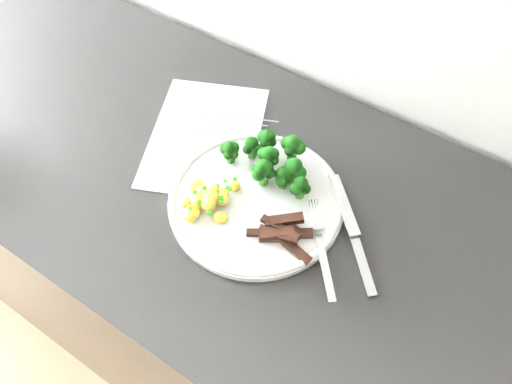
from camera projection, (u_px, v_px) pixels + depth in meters
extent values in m
cube|color=black|center=(234.00, 291.00, 1.23)|extent=(2.39, 0.60, 0.90)
cube|color=white|center=(205.00, 136.00, 0.93)|extent=(0.29, 0.33, 0.00)
cube|color=slate|center=(244.00, 118.00, 0.95)|extent=(0.12, 0.06, 0.00)
cube|color=slate|center=(235.00, 122.00, 0.94)|extent=(0.12, 0.05, 0.00)
cube|color=slate|center=(226.00, 126.00, 0.94)|extent=(0.11, 0.05, 0.00)
cube|color=slate|center=(216.00, 130.00, 0.93)|extent=(0.11, 0.05, 0.00)
cube|color=slate|center=(206.00, 135.00, 0.92)|extent=(0.10, 0.05, 0.00)
cube|color=slate|center=(196.00, 139.00, 0.92)|extent=(0.10, 0.05, 0.00)
cylinder|color=white|center=(256.00, 201.00, 0.83)|extent=(0.29, 0.29, 0.01)
torus|color=white|center=(256.00, 199.00, 0.83)|extent=(0.29, 0.29, 0.01)
cylinder|color=#285C1B|center=(269.00, 164.00, 0.85)|extent=(0.02, 0.02, 0.02)
sphere|color=black|center=(274.00, 160.00, 0.83)|extent=(0.02, 0.02, 0.02)
sphere|color=black|center=(273.00, 154.00, 0.84)|extent=(0.02, 0.02, 0.02)
sphere|color=black|center=(264.00, 154.00, 0.84)|extent=(0.02, 0.02, 0.02)
sphere|color=black|center=(267.00, 162.00, 0.83)|extent=(0.02, 0.02, 0.02)
sphere|color=black|center=(269.00, 154.00, 0.83)|extent=(0.03, 0.03, 0.03)
cylinder|color=#285C1B|center=(293.00, 177.00, 0.84)|extent=(0.02, 0.02, 0.02)
sphere|color=black|center=(299.00, 173.00, 0.82)|extent=(0.02, 0.02, 0.02)
sphere|color=black|center=(295.00, 165.00, 0.83)|extent=(0.02, 0.02, 0.02)
sphere|color=black|center=(288.00, 173.00, 0.82)|extent=(0.02, 0.02, 0.02)
sphere|color=black|center=(294.00, 166.00, 0.82)|extent=(0.03, 0.03, 0.03)
cylinder|color=#285C1B|center=(252.00, 152.00, 0.87)|extent=(0.01, 0.01, 0.02)
sphere|color=black|center=(256.00, 149.00, 0.86)|extent=(0.02, 0.02, 0.02)
sphere|color=black|center=(251.00, 143.00, 0.87)|extent=(0.02, 0.02, 0.02)
sphere|color=black|center=(248.00, 149.00, 0.86)|extent=(0.02, 0.02, 0.02)
sphere|color=black|center=(252.00, 144.00, 0.86)|extent=(0.02, 0.02, 0.02)
cylinder|color=#285C1B|center=(292.00, 153.00, 0.86)|extent=(0.02, 0.02, 0.02)
sphere|color=black|center=(299.00, 148.00, 0.84)|extent=(0.02, 0.02, 0.02)
sphere|color=black|center=(296.00, 142.00, 0.85)|extent=(0.02, 0.02, 0.02)
sphere|color=black|center=(287.00, 143.00, 0.85)|extent=(0.02, 0.02, 0.02)
sphere|color=black|center=(289.00, 151.00, 0.84)|extent=(0.02, 0.02, 0.02)
sphere|color=black|center=(293.00, 143.00, 0.84)|extent=(0.03, 0.03, 0.03)
cylinder|color=#285C1B|center=(268.00, 145.00, 0.87)|extent=(0.01, 0.01, 0.02)
sphere|color=black|center=(272.00, 142.00, 0.86)|extent=(0.02, 0.02, 0.02)
sphere|color=black|center=(270.00, 136.00, 0.86)|extent=(0.02, 0.02, 0.02)
sphere|color=black|center=(263.00, 136.00, 0.86)|extent=(0.02, 0.02, 0.02)
sphere|color=black|center=(265.00, 143.00, 0.85)|extent=(0.02, 0.02, 0.02)
sphere|color=black|center=(268.00, 136.00, 0.85)|extent=(0.02, 0.02, 0.02)
cylinder|color=#285C1B|center=(300.00, 192.00, 0.83)|extent=(0.01, 0.01, 0.02)
sphere|color=black|center=(306.00, 189.00, 0.81)|extent=(0.02, 0.02, 0.02)
sphere|color=black|center=(300.00, 182.00, 0.82)|extent=(0.02, 0.02, 0.02)
sphere|color=black|center=(296.00, 189.00, 0.81)|extent=(0.02, 0.02, 0.02)
sphere|color=black|center=(301.00, 184.00, 0.81)|extent=(0.02, 0.02, 0.02)
cylinder|color=#285C1B|center=(231.00, 157.00, 0.87)|extent=(0.01, 0.01, 0.02)
sphere|color=black|center=(234.00, 154.00, 0.85)|extent=(0.02, 0.02, 0.02)
sphere|color=black|center=(234.00, 148.00, 0.86)|extent=(0.02, 0.02, 0.02)
sphere|color=black|center=(225.00, 149.00, 0.86)|extent=(0.02, 0.02, 0.02)
sphere|color=black|center=(228.00, 155.00, 0.85)|extent=(0.02, 0.02, 0.02)
sphere|color=black|center=(230.00, 148.00, 0.85)|extent=(0.02, 0.02, 0.02)
cylinder|color=#285C1B|center=(263.00, 178.00, 0.84)|extent=(0.02, 0.02, 0.02)
sphere|color=black|center=(270.00, 173.00, 0.82)|extent=(0.02, 0.02, 0.02)
sphere|color=black|center=(266.00, 166.00, 0.83)|extent=(0.02, 0.02, 0.02)
sphere|color=black|center=(257.00, 169.00, 0.83)|extent=(0.02, 0.02, 0.02)
sphere|color=black|center=(259.00, 175.00, 0.82)|extent=(0.02, 0.02, 0.02)
sphere|color=black|center=(264.00, 168.00, 0.82)|extent=(0.03, 0.03, 0.03)
cylinder|color=#285C1B|center=(283.00, 182.00, 0.84)|extent=(0.01, 0.01, 0.02)
sphere|color=black|center=(288.00, 179.00, 0.82)|extent=(0.02, 0.02, 0.02)
sphere|color=black|center=(285.00, 173.00, 0.83)|extent=(0.02, 0.02, 0.02)
sphere|color=black|center=(279.00, 174.00, 0.83)|extent=(0.02, 0.02, 0.02)
sphere|color=black|center=(281.00, 180.00, 0.82)|extent=(0.02, 0.02, 0.02)
sphere|color=black|center=(283.00, 174.00, 0.82)|extent=(0.02, 0.02, 0.02)
ellipsoid|color=yellow|center=(221.00, 217.00, 0.80)|extent=(0.02, 0.02, 0.02)
ellipsoid|color=yellow|center=(203.00, 203.00, 0.81)|extent=(0.02, 0.02, 0.02)
ellipsoid|color=yellow|center=(222.00, 199.00, 0.82)|extent=(0.02, 0.02, 0.02)
ellipsoid|color=yellow|center=(208.00, 199.00, 0.82)|extent=(0.03, 0.02, 0.02)
ellipsoid|color=yellow|center=(203.00, 192.00, 0.83)|extent=(0.03, 0.02, 0.02)
ellipsoid|color=yellow|center=(206.00, 193.00, 0.83)|extent=(0.02, 0.02, 0.02)
ellipsoid|color=yellow|center=(197.00, 186.00, 0.83)|extent=(0.03, 0.03, 0.02)
ellipsoid|color=yellow|center=(235.00, 186.00, 0.84)|extent=(0.02, 0.02, 0.02)
ellipsoid|color=yellow|center=(199.00, 196.00, 0.82)|extent=(0.02, 0.02, 0.02)
ellipsoid|color=yellow|center=(223.00, 193.00, 0.83)|extent=(0.02, 0.02, 0.02)
ellipsoid|color=yellow|center=(196.00, 203.00, 0.81)|extent=(0.02, 0.02, 0.02)
ellipsoid|color=yellow|center=(187.00, 203.00, 0.82)|extent=(0.02, 0.02, 0.02)
ellipsoid|color=yellow|center=(209.00, 204.00, 0.79)|extent=(0.02, 0.02, 0.02)
ellipsoid|color=yellow|center=(212.00, 191.00, 0.81)|extent=(0.02, 0.02, 0.02)
ellipsoid|color=yellow|center=(202.00, 196.00, 0.80)|extent=(0.03, 0.02, 0.02)
ellipsoid|color=yellow|center=(190.00, 217.00, 0.80)|extent=(0.02, 0.02, 0.02)
ellipsoid|color=yellow|center=(193.00, 212.00, 0.80)|extent=(0.03, 0.02, 0.02)
ellipsoid|color=yellow|center=(212.00, 196.00, 0.80)|extent=(0.02, 0.02, 0.02)
ellipsoid|color=yellow|center=(210.00, 197.00, 0.80)|extent=(0.03, 0.03, 0.02)
cube|color=#196008|center=(230.00, 189.00, 0.80)|extent=(0.01, 0.01, 0.00)
cube|color=#196008|center=(228.00, 187.00, 0.80)|extent=(0.01, 0.01, 0.00)
cube|color=#196008|center=(199.00, 203.00, 0.79)|extent=(0.01, 0.01, 0.00)
cube|color=#196008|center=(209.00, 213.00, 0.78)|extent=(0.01, 0.01, 0.00)
cube|color=#196008|center=(195.00, 192.00, 0.79)|extent=(0.01, 0.01, 0.00)
cube|color=#196008|center=(204.00, 189.00, 0.80)|extent=(0.01, 0.01, 0.00)
cube|color=#196008|center=(225.00, 181.00, 0.81)|extent=(0.01, 0.01, 0.00)
cube|color=#196008|center=(190.00, 208.00, 0.78)|extent=(0.01, 0.01, 0.00)
cube|color=#196008|center=(208.00, 192.00, 0.80)|extent=(0.01, 0.01, 0.00)
cube|color=#196008|center=(218.00, 186.00, 0.81)|extent=(0.01, 0.01, 0.00)
cube|color=#196008|center=(221.00, 198.00, 0.79)|extent=(0.01, 0.01, 0.00)
cube|color=#196008|center=(235.00, 179.00, 0.81)|extent=(0.01, 0.01, 0.00)
cube|color=#196008|center=(204.00, 195.00, 0.80)|extent=(0.01, 0.01, 0.00)
cube|color=#196008|center=(221.00, 201.00, 0.79)|extent=(0.01, 0.01, 0.00)
cube|color=black|center=(295.00, 234.00, 0.79)|extent=(0.06, 0.05, 0.01)
cube|color=black|center=(296.00, 250.00, 0.77)|extent=(0.06, 0.02, 0.01)
cube|color=black|center=(277.00, 237.00, 0.78)|extent=(0.06, 0.05, 0.02)
cube|color=black|center=(264.00, 233.00, 0.79)|extent=(0.05, 0.04, 0.01)
cube|color=black|center=(291.00, 227.00, 0.79)|extent=(0.05, 0.03, 0.01)
cube|color=black|center=(279.00, 234.00, 0.78)|extent=(0.07, 0.03, 0.01)
cube|color=black|center=(279.00, 227.00, 0.78)|extent=(0.06, 0.01, 0.01)
cube|color=black|center=(276.00, 234.00, 0.78)|extent=(0.05, 0.05, 0.02)
cube|color=black|center=(284.00, 220.00, 0.79)|extent=(0.06, 0.05, 0.01)
cube|color=#B8B9BD|center=(325.00, 267.00, 0.75)|extent=(0.08, 0.10, 0.02)
cube|color=#B8B9BD|center=(317.00, 223.00, 0.79)|extent=(0.03, 0.03, 0.01)
cylinder|color=#B8B9BD|center=(319.00, 209.00, 0.80)|extent=(0.03, 0.03, 0.00)
cylinder|color=#B8B9BD|center=(316.00, 210.00, 0.80)|extent=(0.03, 0.03, 0.00)
cylinder|color=#B8B9BD|center=(313.00, 210.00, 0.80)|extent=(0.03, 0.03, 0.00)
cylinder|color=#B8B9BD|center=(311.00, 210.00, 0.80)|extent=(0.03, 0.03, 0.00)
cube|color=#B8B9BD|center=(344.00, 204.00, 0.82)|extent=(0.10, 0.11, 0.01)
cube|color=#B8B9BD|center=(362.00, 264.00, 0.77)|extent=(0.08, 0.09, 0.02)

